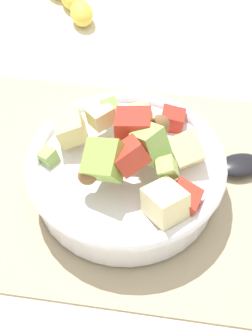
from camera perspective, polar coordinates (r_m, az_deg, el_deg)
The scene contains 3 objects.
ground_plane at distance 0.62m, azimuth -1.40°, elevation -1.49°, with size 2.40×2.40×0.00m, color silver.
placemat at distance 0.62m, azimuth -1.41°, elevation -1.32°, with size 0.46×0.33×0.01m, color tan.
salad_bowl at distance 0.58m, azimuth 0.11°, elevation -0.25°, with size 0.23×0.23×0.12m.
Camera 1 is at (0.07, -0.37, 0.49)m, focal length 53.48 mm.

